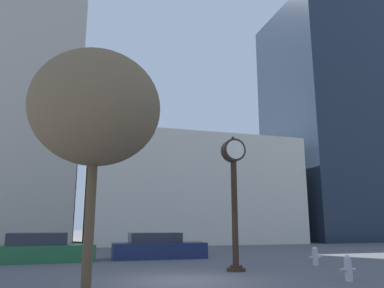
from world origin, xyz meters
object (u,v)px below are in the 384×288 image
at_px(car_navy, 158,247).
at_px(fire_hydrant_far, 348,268).
at_px(car_green, 41,250).
at_px(fire_hydrant_near, 315,256).
at_px(street_clock, 234,184).
at_px(bare_tree, 96,109).

xyz_separation_m(car_navy, fire_hydrant_far, (4.06, -9.49, -0.14)).
relative_size(car_green, fire_hydrant_near, 6.22).
relative_size(street_clock, car_navy, 1.09).
distance_m(car_green, bare_tree, 11.02).
bearing_deg(bare_tree, car_green, 100.19).
bearing_deg(fire_hydrant_far, car_green, 136.42).
xyz_separation_m(street_clock, fire_hydrant_near, (4.04, 0.79, -2.90)).
relative_size(street_clock, car_green, 1.08).
relative_size(car_green, car_navy, 1.01).
height_order(car_green, fire_hydrant_near, car_green).
xyz_separation_m(car_navy, fire_hydrant_near, (5.77, -5.30, -0.15)).
height_order(street_clock, car_navy, street_clock).
bearing_deg(car_navy, fire_hydrant_far, -65.60).
height_order(fire_hydrant_near, fire_hydrant_far, fire_hydrant_far).
xyz_separation_m(street_clock, bare_tree, (-5.59, -4.22, 1.33)).
bearing_deg(car_green, street_clock, -40.40).
xyz_separation_m(car_green, fire_hydrant_far, (9.73, -9.26, -0.15)).
relative_size(street_clock, fire_hydrant_far, 6.56).
bearing_deg(fire_hydrant_near, car_green, 156.09).
distance_m(street_clock, fire_hydrant_near, 5.03).
bearing_deg(fire_hydrant_far, fire_hydrant_near, 67.84).
height_order(fire_hydrant_near, bare_tree, bare_tree).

